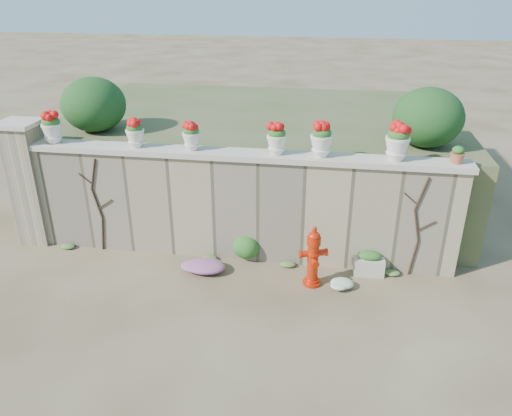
% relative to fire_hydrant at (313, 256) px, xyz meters
% --- Properties ---
extents(ground, '(80.00, 80.00, 0.00)m').
position_rel_fire_hydrant_xyz_m(ground, '(-1.47, -0.99, -0.57)').
color(ground, '#4E3C27').
rests_on(ground, ground).
extents(stone_wall, '(8.00, 0.40, 2.00)m').
position_rel_fire_hydrant_xyz_m(stone_wall, '(-1.47, 0.81, 0.43)').
color(stone_wall, gray).
rests_on(stone_wall, ground).
extents(wall_cap, '(8.10, 0.52, 0.10)m').
position_rel_fire_hydrant_xyz_m(wall_cap, '(-1.47, 0.81, 1.48)').
color(wall_cap, beige).
rests_on(wall_cap, stone_wall).
extents(gate_pillar, '(0.72, 0.72, 2.48)m').
position_rel_fire_hydrant_xyz_m(gate_pillar, '(-5.62, 0.81, 0.69)').
color(gate_pillar, gray).
rests_on(gate_pillar, ground).
extents(raised_fill, '(9.00, 6.00, 2.00)m').
position_rel_fire_hydrant_xyz_m(raised_fill, '(-1.47, 4.01, 0.43)').
color(raised_fill, '#384C23').
rests_on(raised_fill, ground).
extents(back_shrub_left, '(1.30, 1.30, 1.10)m').
position_rel_fire_hydrant_xyz_m(back_shrub_left, '(-4.67, 2.01, 1.98)').
color(back_shrub_left, '#143814').
rests_on(back_shrub_left, raised_fill).
extents(back_shrub_right, '(1.30, 1.30, 1.10)m').
position_rel_fire_hydrant_xyz_m(back_shrub_right, '(1.93, 2.01, 1.98)').
color(back_shrub_right, '#143814').
rests_on(back_shrub_right, raised_fill).
extents(vine_left, '(0.60, 0.04, 1.91)m').
position_rel_fire_hydrant_xyz_m(vine_left, '(-4.15, 0.59, 0.42)').
color(vine_left, black).
rests_on(vine_left, ground).
extents(vine_right, '(0.60, 0.04, 1.91)m').
position_rel_fire_hydrant_xyz_m(vine_right, '(1.75, 0.59, 0.42)').
color(vine_right, black).
rests_on(vine_right, ground).
extents(fire_hydrant, '(0.49, 0.35, 1.13)m').
position_rel_fire_hydrant_xyz_m(fire_hydrant, '(0.00, 0.00, 0.00)').
color(fire_hydrant, '#B61E07').
rests_on(fire_hydrant, ground).
extents(planter_box, '(0.55, 0.34, 0.45)m').
position_rel_fire_hydrant_xyz_m(planter_box, '(1.00, 0.51, -0.36)').
color(planter_box, beige).
rests_on(planter_box, ground).
extents(green_shrub, '(0.67, 0.60, 0.63)m').
position_rel_fire_hydrant_xyz_m(green_shrub, '(-1.33, 0.56, -0.25)').
color(green_shrub, '#1E5119').
rests_on(green_shrub, ground).
extents(magenta_clump, '(0.99, 0.66, 0.26)m').
position_rel_fire_hydrant_xyz_m(magenta_clump, '(-2.11, 0.14, -0.43)').
color(magenta_clump, '#CC28B9').
rests_on(magenta_clump, ground).
extents(white_flowers, '(0.55, 0.44, 0.20)m').
position_rel_fire_hydrant_xyz_m(white_flowers, '(0.46, -0.08, -0.47)').
color(white_flowers, white).
rests_on(white_flowers, ground).
extents(urn_pot_0, '(0.37, 0.37, 0.59)m').
position_rel_fire_hydrant_xyz_m(urn_pot_0, '(-4.95, 0.81, 1.82)').
color(urn_pot_0, silver).
rests_on(urn_pot_0, wall_cap).
extents(urn_pot_1, '(0.34, 0.34, 0.53)m').
position_rel_fire_hydrant_xyz_m(urn_pot_1, '(-3.34, 0.81, 1.79)').
color(urn_pot_1, silver).
rests_on(urn_pot_1, wall_cap).
extents(urn_pot_2, '(0.33, 0.33, 0.51)m').
position_rel_fire_hydrant_xyz_m(urn_pot_2, '(-2.29, 0.81, 1.79)').
color(urn_pot_2, silver).
rests_on(urn_pot_2, wall_cap).
extents(urn_pot_3, '(0.35, 0.35, 0.55)m').
position_rel_fire_hydrant_xyz_m(urn_pot_3, '(-0.76, 0.81, 1.81)').
color(urn_pot_3, silver).
rests_on(urn_pot_3, wall_cap).
extents(urn_pot_4, '(0.39, 0.39, 0.60)m').
position_rel_fire_hydrant_xyz_m(urn_pot_4, '(0.01, 0.81, 1.83)').
color(urn_pot_4, silver).
rests_on(urn_pot_4, wall_cap).
extents(urn_pot_5, '(0.41, 0.41, 0.64)m').
position_rel_fire_hydrant_xyz_m(urn_pot_5, '(1.27, 0.81, 1.85)').
color(urn_pot_5, silver).
rests_on(urn_pot_5, wall_cap).
extents(terracotta_pot, '(0.24, 0.24, 0.29)m').
position_rel_fire_hydrant_xyz_m(terracotta_pot, '(2.26, 0.81, 1.67)').
color(terracotta_pot, '#AD5234').
rests_on(terracotta_pot, wall_cap).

